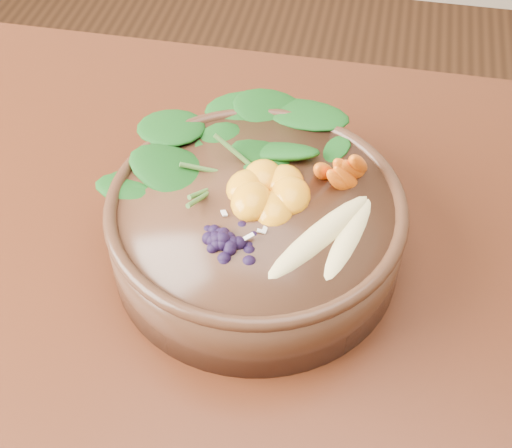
# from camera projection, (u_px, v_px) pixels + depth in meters

# --- Properties ---
(dining_table) EXTENTS (1.60, 0.90, 0.75)m
(dining_table) POSITION_uv_depth(u_px,v_px,m) (500.00, 399.00, 0.75)
(dining_table) COLOR #331C0C
(dining_table) RESTS_ON ground
(stoneware_bowl) EXTENTS (0.39, 0.39, 0.08)m
(stoneware_bowl) POSITION_uv_depth(u_px,v_px,m) (256.00, 231.00, 0.74)
(stoneware_bowl) COLOR #43281A
(stoneware_bowl) RESTS_ON dining_table
(kale_heap) EXTENTS (0.25, 0.24, 0.05)m
(kale_heap) POSITION_uv_depth(u_px,v_px,m) (252.00, 135.00, 0.75)
(kale_heap) COLOR #114910
(kale_heap) RESTS_ON stoneware_bowl
(carrot_cluster) EXTENTS (0.08, 0.08, 0.08)m
(carrot_cluster) POSITION_uv_depth(u_px,v_px,m) (347.00, 147.00, 0.70)
(carrot_cluster) COLOR orange
(carrot_cluster) RESTS_ON stoneware_bowl
(banana_halves) EXTENTS (0.11, 0.16, 0.03)m
(banana_halves) POSITION_uv_depth(u_px,v_px,m) (335.00, 226.00, 0.67)
(banana_halves) COLOR #E0CC84
(banana_halves) RESTS_ON stoneware_bowl
(mandarin_cluster) EXTENTS (0.12, 0.12, 0.03)m
(mandarin_cluster) POSITION_uv_depth(u_px,v_px,m) (268.00, 181.00, 0.71)
(mandarin_cluster) COLOR orange
(mandarin_cluster) RESTS_ON stoneware_bowl
(blueberry_pile) EXTENTS (0.17, 0.15, 0.04)m
(blueberry_pile) POSITION_uv_depth(u_px,v_px,m) (221.00, 229.00, 0.66)
(blueberry_pile) COLOR black
(blueberry_pile) RESTS_ON stoneware_bowl
(coconut_flakes) EXTENTS (0.12, 0.10, 0.01)m
(coconut_flakes) POSITION_uv_depth(u_px,v_px,m) (246.00, 214.00, 0.69)
(coconut_flakes) COLOR white
(coconut_flakes) RESTS_ON stoneware_bowl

